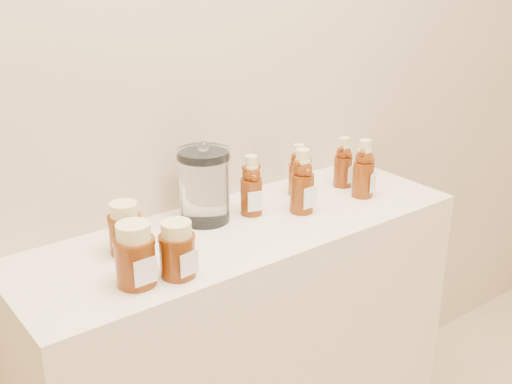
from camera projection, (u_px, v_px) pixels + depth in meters
wall_back at (196, 38)px, 1.62m from camera, size 3.50×0.02×2.70m
display_table at (245, 371)px, 1.81m from camera, size 1.20×0.40×0.90m
bear_bottle_back_left at (251, 181)px, 1.68m from camera, size 0.08×0.08×0.18m
bear_bottle_back_mid at (298, 167)px, 1.81m from camera, size 0.06×0.06×0.17m
bear_bottle_back_right at (343, 159)px, 1.87m from camera, size 0.07×0.07×0.17m
bear_bottle_front_left at (302, 177)px, 1.69m from camera, size 0.07×0.07×0.20m
bear_bottle_front_right at (364, 165)px, 1.80m from camera, size 0.08×0.08×0.19m
honey_jar_left at (135, 254)px, 1.34m from camera, size 0.09×0.09×0.14m
honey_jar_back at (125, 228)px, 1.48m from camera, size 0.10×0.10×0.12m
honey_jar_front at (177, 249)px, 1.38m from camera, size 0.09×0.09×0.13m
glass_canister at (204, 183)px, 1.64m from camera, size 0.16×0.16×0.21m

